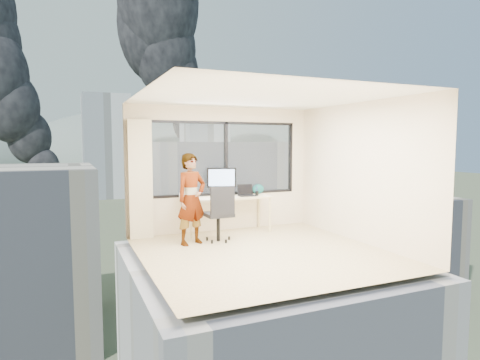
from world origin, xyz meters
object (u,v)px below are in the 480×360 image
monitor (222,182)px  game_console (187,195)px  handbag (258,189)px  desk (227,215)px  person (191,199)px  laptop (247,191)px  chair (218,213)px

monitor → game_console: bearing=-169.1°
handbag → desk: bearing=175.6°
person → laptop: (1.37, 0.57, 0.03)m
desk → handbag: (0.80, 0.20, 0.48)m
person → desk: bearing=13.1°
desk → handbag: size_ratio=6.69×
chair → person: person is taller
game_console → laptop: 1.24m
person → game_console: bearing=58.7°
chair → monitor: (0.35, 0.75, 0.51)m
desk → person: size_ratio=1.08×
desk → person: person is taller
game_console → handbag: (1.59, -0.02, 0.06)m
desk → monitor: bearing=117.4°
laptop → handbag: laptop is taller
desk → handbag: 0.95m
chair → monitor: bearing=63.2°
game_console → handbag: handbag is taller
desk → chair: size_ratio=1.66×
person → monitor: (0.88, 0.77, 0.22)m
person → game_console: (0.16, 0.85, -0.04)m
person → handbag: 1.94m
person → game_console: person is taller
person → chair: bearing=-18.1°
desk → monitor: (-0.07, 0.14, 0.68)m
desk → person: bearing=-146.5°
chair → laptop: chair is taller
desk → laptop: size_ratio=5.04×
laptop → handbag: 0.46m
game_console → monitor: bearing=6.5°
game_console → handbag: 1.59m
handbag → monitor: bearing=165.5°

